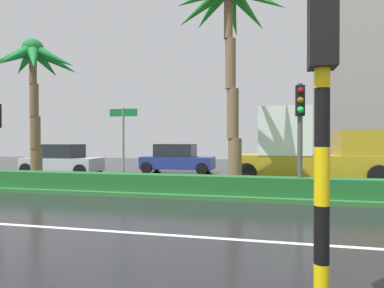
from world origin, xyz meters
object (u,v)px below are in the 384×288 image
palm_tree_mid_left (34,69)px  street_name_sign (123,136)px  car_in_traffic_leading (62,160)px  car_in_traffic_second (177,159)px  box_truck_lead (306,149)px  traffic_signal_median_right (300,119)px  traffic_signal_foreground (322,81)px  palm_tree_centre_left (229,18)px

palm_tree_mid_left → street_name_sign: (4.70, -1.12, -2.98)m
car_in_traffic_leading → car_in_traffic_second: bearing=24.4°
box_truck_lead → street_name_sign: bearing=-145.8°
traffic_signal_median_right → traffic_signal_foreground: bearing=-92.9°
palm_tree_mid_left → box_truck_lead: size_ratio=0.97×
traffic_signal_median_right → car_in_traffic_leading: 13.67m
palm_tree_mid_left → car_in_traffic_second: (4.60, 6.67, -4.24)m
traffic_signal_median_right → street_name_sign: size_ratio=1.20×
palm_tree_mid_left → car_in_traffic_leading: (-1.37, 3.96, -4.24)m
traffic_signal_median_right → street_name_sign: traffic_signal_median_right is taller
palm_tree_mid_left → car_in_traffic_leading: bearing=109.1°
palm_tree_centre_left → car_in_traffic_second: (-3.94, 6.86, -5.68)m
palm_tree_mid_left → traffic_signal_foreground: size_ratio=1.67×
box_truck_lead → traffic_signal_median_right: bearing=-97.3°
car_in_traffic_leading → box_truck_lead: bearing=-1.6°
palm_tree_centre_left → car_in_traffic_leading: size_ratio=1.86×
palm_tree_mid_left → traffic_signal_foreground: bearing=-40.4°
street_name_sign → palm_tree_mid_left: bearing=166.6°
street_name_sign → traffic_signal_foreground: traffic_signal_foreground is taller
car_in_traffic_second → box_truck_lead: (7.04, -3.07, 0.72)m
traffic_signal_foreground → car_in_traffic_leading: (-11.97, 12.98, -1.74)m
palm_tree_mid_left → palm_tree_centre_left: 8.66m
street_name_sign → box_truck_lead: size_ratio=0.47×
traffic_signal_median_right → traffic_signal_foreground: size_ratio=0.96×
street_name_sign → car_in_traffic_leading: street_name_sign is taller
traffic_signal_foreground → car_in_traffic_second: (-6.00, 15.69, -1.74)m
palm_tree_mid_left → car_in_traffic_leading: size_ratio=1.45×
palm_tree_mid_left → traffic_signal_foreground: palm_tree_mid_left is taller
car_in_traffic_leading → street_name_sign: bearing=-39.9°
traffic_signal_foreground → car_in_traffic_second: size_ratio=0.87×
street_name_sign → box_truck_lead: (6.94, 4.72, -0.53)m
palm_tree_mid_left → traffic_signal_foreground: (10.60, -9.02, -2.50)m
palm_tree_centre_left → box_truck_lead: 6.97m
traffic_signal_median_right → car_in_traffic_leading: (-12.35, 5.58, -1.80)m
street_name_sign → car_in_traffic_second: size_ratio=0.70×
palm_tree_mid_left → traffic_signal_median_right: bearing=-8.4°
traffic_signal_median_right → car_in_traffic_second: traffic_signal_median_right is taller
traffic_signal_median_right → car_in_traffic_leading: traffic_signal_median_right is taller
car_in_traffic_second → traffic_signal_foreground: bearing=-69.1°
car_in_traffic_second → street_name_sign: bearing=-89.2°
car_in_traffic_leading → box_truck_lead: size_ratio=0.67×
street_name_sign → car_in_traffic_leading: (-6.08, 5.08, -1.25)m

